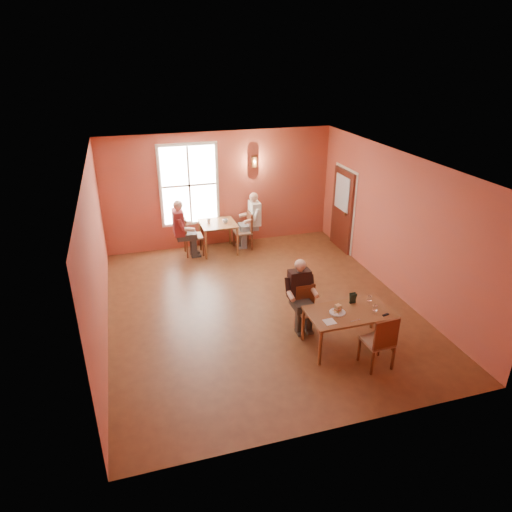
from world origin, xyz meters
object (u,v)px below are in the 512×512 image
object	(u,v)px
diner_white	(244,223)
second_table	(218,237)
main_table	(348,328)
diner_maroon	(192,228)
chair_diner_white	(243,231)
chair_diner_main	(308,310)
chair_diner_maroon	(193,235)
chair_empty	(378,340)
diner_main	(309,300)

from	to	relation	value
diner_white	second_table	bearing A→B (deg)	90.00
main_table	diner_white	world-z (taller)	diner_white
diner_maroon	chair_diner_white	bearing A→B (deg)	90.00
chair_diner_main	chair_diner_white	distance (m)	4.09
chair_diner_main	chair_diner_white	xyz separation A→B (m)	(-0.16, 4.09, 0.06)
chair_diner_white	diner_maroon	world-z (taller)	diner_maroon
diner_white	main_table	bearing A→B (deg)	-172.37
diner_white	chair_diner_white	bearing A→B (deg)	90.00
diner_maroon	chair_diner_maroon	bearing A→B (deg)	90.00
chair_diner_main	chair_diner_maroon	world-z (taller)	chair_diner_maroon
chair_diner_main	second_table	bearing A→B (deg)	-78.73
chair_empty	main_table	bearing A→B (deg)	102.90
main_table	chair_diner_maroon	world-z (taller)	chair_diner_maroon
chair_empty	diner_maroon	distance (m)	5.81
diner_maroon	chair_empty	bearing A→B (deg)	22.09
diner_maroon	diner_white	bearing A→B (deg)	90.00
chair_diner_white	diner_white	world-z (taller)	diner_white
chair_diner_main	diner_main	size ratio (longest dim) A/B	0.66
main_table	second_table	size ratio (longest dim) A/B	1.67
chair_empty	diner_maroon	xyz separation A→B (m)	(-2.18, 5.38, 0.23)
chair_diner_white	second_table	bearing A→B (deg)	90.00
chair_diner_white	diner_maroon	size ratio (longest dim) A/B	0.67
second_table	chair_diner_white	distance (m)	0.66
diner_main	diner_white	bearing A→B (deg)	-88.13
diner_main	main_table	bearing A→B (deg)	128.88
diner_main	diner_white	size ratio (longest dim) A/B	0.93
main_table	diner_main	bearing A→B (deg)	128.88
chair_diner_main	diner_main	distance (m)	0.23
main_table	chair_diner_main	distance (m)	0.82
chair_empty	second_table	distance (m)	5.59
main_table	chair_diner_main	size ratio (longest dim) A/B	1.71
chair_diner_main	second_table	world-z (taller)	chair_diner_main
main_table	chair_diner_maroon	xyz separation A→B (m)	(-1.96, 4.74, 0.16)
diner_main	second_table	size ratio (longest dim) A/B	1.48
second_table	diner_white	bearing A→B (deg)	0.00
chair_diner_main	chair_diner_maroon	size ratio (longest dim) A/B	0.85
second_table	diner_maroon	size ratio (longest dim) A/B	0.61
second_table	chair_diner_maroon	bearing A→B (deg)	180.00
chair_empty	diner_white	bearing A→B (deg)	95.28
chair_diner_maroon	main_table	bearing A→B (deg)	22.53
second_table	diner_white	size ratio (longest dim) A/B	0.63
second_table	diner_maroon	xyz separation A→B (m)	(-0.68, 0.00, 0.34)
chair_diner_main	diner_white	xyz separation A→B (m)	(-0.13, 4.09, 0.28)
main_table	chair_empty	size ratio (longest dim) A/B	1.50
diner_maroon	chair_diner_main	bearing A→B (deg)	20.09
chair_diner_main	diner_maroon	size ratio (longest dim) A/B	0.60
diner_main	second_table	bearing A→B (deg)	-78.81
diner_white	diner_maroon	bearing A→B (deg)	90.00
diner_white	chair_diner_maroon	distance (m)	1.34
main_table	diner_maroon	xyz separation A→B (m)	(-1.99, 4.74, 0.38)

